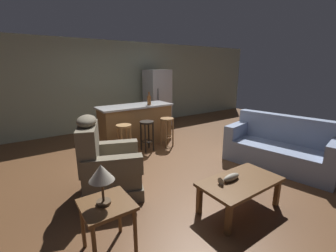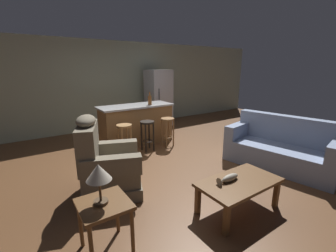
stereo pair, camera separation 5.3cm
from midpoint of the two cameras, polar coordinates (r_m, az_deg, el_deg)
name	(u,v)px [view 1 (the left image)]	position (r m, az deg, el deg)	size (l,w,h in m)	color
ground_plane	(167,160)	(4.64, -0.64, -8.66)	(12.00, 12.00, 0.00)	brown
back_wall	(108,86)	(7.08, -15.22, 9.86)	(12.00, 0.05, 2.60)	#9EA88E
coffee_table	(240,184)	(3.16, 17.41, -13.94)	(1.10, 0.60, 0.42)	brown
fish_figurine	(230,178)	(3.05, 14.89, -12.67)	(0.34, 0.10, 0.10)	#4C3823
couch	(280,149)	(4.78, 26.37, -5.15)	(1.20, 2.03, 0.94)	#8493B2
recliner_near_lamp	(106,166)	(3.51, -15.79, -9.70)	(1.09, 1.09, 1.20)	#756B56
end_table	(107,212)	(2.45, -15.85, -20.24)	(0.48, 0.48, 0.56)	brown
table_lamp	(101,175)	(2.24, -17.22, -11.72)	(0.24, 0.24, 0.41)	#4C3823
kitchen_island	(136,124)	(5.60, -8.44, 0.48)	(1.80, 0.70, 0.95)	olive
bar_stool_left	(124,134)	(4.81, -11.38, -2.12)	(0.32, 0.32, 0.68)	#A87A47
bar_stool_middle	(147,130)	(5.04, -5.67, -1.11)	(0.32, 0.32, 0.68)	black
bar_stool_right	(167,127)	(5.31, -0.52, -0.20)	(0.32, 0.32, 0.68)	olive
refrigerator	(157,98)	(7.21, -2.94, 7.07)	(0.70, 0.69, 1.76)	#B7B7BC
bottle_tall_green	(149,100)	(5.65, -4.99, 6.53)	(0.07, 0.07, 0.24)	#2D6B38
bottle_short_amber	(149,100)	(5.47, -5.10, 6.58)	(0.09, 0.09, 0.32)	brown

